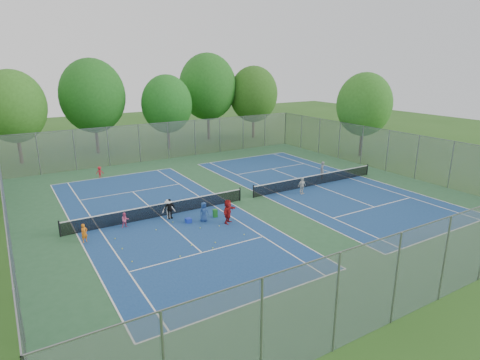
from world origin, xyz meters
The scene contains 39 objects.
ground centered at (0.00, 0.00, 0.00)m, with size 120.00×120.00×0.00m, color #2A561B.
court_pad centered at (0.00, 0.00, 0.01)m, with size 32.00×32.00×0.01m, color #2A5934.
court_left centered at (-7.00, 0.00, 0.02)m, with size 10.97×23.77×0.01m, color navy.
court_right centered at (7.00, 0.00, 0.02)m, with size 10.97×23.77×0.01m, color navy.
net_left centered at (-7.00, 0.00, 0.46)m, with size 12.87×0.10×0.91m, color black.
net_right centered at (7.00, 0.00, 0.46)m, with size 12.87×0.10×0.91m, color black.
fence_north centered at (0.00, 16.00, 2.00)m, with size 32.00×0.10×4.00m, color gray.
fence_south centered at (0.00, -16.00, 2.00)m, with size 32.00×0.10×4.00m, color gray.
fence_west centered at (-16.00, 0.00, 2.00)m, with size 32.00×0.10×4.00m, color gray.
fence_east centered at (16.00, 0.00, 2.00)m, with size 32.00×0.10×4.00m, color gray.
tree_nw centered at (-14.00, 22.00, 5.89)m, with size 6.40×6.40×9.58m.
tree_nl centered at (-6.00, 23.00, 6.54)m, with size 7.20×7.20×10.69m.
tree_nc centered at (2.00, 21.00, 5.39)m, with size 6.00×6.00×8.85m.
tree_nr centered at (9.00, 24.00, 7.04)m, with size 7.60×7.60×11.42m.
tree_ne centered at (15.00, 22.00, 5.97)m, with size 6.60×6.60×9.77m.
tree_side_e centered at (19.00, 6.00, 5.74)m, with size 6.00×6.00×9.20m.
ball_crate centered at (-5.82, -1.98, 0.15)m, with size 0.36×0.36×0.31m, color #1935C1.
ball_hopper centered at (-3.84, -2.03, 0.28)m, with size 0.28×0.28×0.56m, color #238025.
student_a centered at (-12.25, -1.55, 0.57)m, with size 0.42×0.27×1.15m, color orange.
student_b centered at (-9.58, -0.60, 0.50)m, with size 0.49×0.38×1.00m, color #E25785.
student_c centered at (-6.63, -0.60, 0.68)m, with size 0.88×0.51×1.36m, color white.
student_d centered at (-6.59, -0.67, 0.70)m, with size 0.82×0.34×1.40m, color black.
student_e centered at (-4.82, -2.30, 0.66)m, with size 0.65×0.42×1.33m, color #25488B.
student_f centered at (-3.62, -3.42, 0.81)m, with size 1.51×0.48×1.63m, color maroon.
child_far_baseline centered at (-8.27, 12.10, 0.53)m, with size 0.68×0.39×1.06m, color red.
instructor centered at (8.84, 1.24, 0.80)m, with size 0.59×0.38×1.61m, color gray.
teen_court_b centered at (4.47, -1.21, 0.69)m, with size 0.80×0.34×1.37m, color silver.
tennis_ball_0 centered at (-4.41, -3.64, 0.03)m, with size 0.07×0.07×0.07m, color #C9D732.
tennis_ball_1 centered at (-6.25, -6.25, 0.03)m, with size 0.07×0.07×0.07m, color #C6F238.
tennis_ball_2 centered at (-8.24, -6.22, 0.03)m, with size 0.07×0.07×0.07m, color #D4EE37.
tennis_ball_3 centered at (-5.59, -3.28, 0.03)m, with size 0.07×0.07×0.07m, color #AECD2F.
tennis_ball_4 centered at (-8.10, -2.10, 0.03)m, with size 0.07×0.07×0.07m, color #DCF238.
tennis_ball_5 centered at (-10.64, -5.45, 0.03)m, with size 0.07×0.07×0.07m, color yellow.
tennis_ball_6 centered at (-3.74, -5.61, 0.03)m, with size 0.07×0.07×0.07m, color #DFED37.
tennis_ball_7 centered at (-5.78, -5.67, 0.03)m, with size 0.07×0.07×0.07m, color yellow.
tennis_ball_8 centered at (-10.67, -3.66, 0.03)m, with size 0.07×0.07×0.07m, color #C4D732.
tennis_ball_9 centered at (-6.70, -1.47, 0.03)m, with size 0.07×0.07×0.07m, color #B5DE33.
tennis_ball_10 centered at (-10.66, -2.10, 0.03)m, with size 0.07×0.07×0.07m, color #A6C32D.
tennis_ball_11 centered at (-7.12, -5.29, 0.03)m, with size 0.07×0.07×0.07m, color #C8EC36.
Camera 1 is at (-15.73, -24.75, 10.19)m, focal length 30.00 mm.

